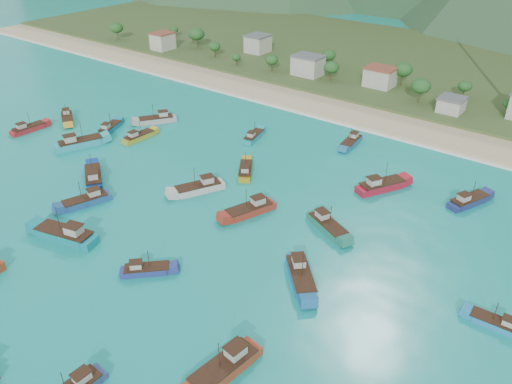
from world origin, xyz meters
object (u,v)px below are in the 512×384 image
Objects in this scene: boat_16 at (199,188)px; boat_32 at (157,120)px; boat_25 at (139,137)px; boat_33 at (254,137)px; boat_8 at (94,178)px; boat_12 at (327,226)px; boat_1 at (351,142)px; boat_26 at (497,324)px; boat_29 at (468,201)px; boat_0 at (66,235)px; boat_6 at (225,368)px; boat_10 at (246,171)px; boat_2 at (67,119)px; boat_5 at (250,210)px; boat_20 at (80,143)px; boat_31 at (29,129)px; boat_15 at (86,201)px; boat_4 at (110,128)px; boat_27 at (301,276)px; boat_7 at (381,186)px; boat_9 at (146,270)px.

boat_32 is (-38.06, 22.61, -0.04)m from boat_16.
boat_25 is 12.53m from boat_32.
boat_8 is at bearing -123.57° from boat_33.
boat_12 is at bearing -160.04° from boat_32.
boat_32 is (-53.97, -21.20, 0.14)m from boat_1.
boat_26 is 0.79× the size of boat_29.
boat_12 is at bearing -63.19° from boat_0.
boat_6 reaches higher than boat_10.
boat_32 is at bearing -30.11° from boat_6.
boat_2 is at bearing 40.68° from boat_0.
boat_25 is 1.04× the size of boat_33.
boat_5 is 1.23× the size of boat_10.
boat_10 is 36.26m from boat_25.
boat_12 is at bearing 27.23° from boat_20.
boat_6 is at bearing -14.10° from boat_31.
boat_32 is (-21.99, 41.66, 0.06)m from boat_15.
boat_2 is 1.05× the size of boat_25.
boat_4 is 60.25m from boat_5.
boat_25 is at bearing 79.48° from boat_26.
boat_6 reaches higher than boat_31.
boat_0 is 1.17× the size of boat_8.
boat_1 is 69.06m from boat_4.
boat_15 is at bearing 98.69° from boat_26.
boat_26 is (28.38, 32.55, -0.37)m from boat_6.
boat_1 is 59.12m from boat_27.
boat_16 is (23.44, 11.45, -0.04)m from boat_8.
boat_27 is at bearing 110.13° from boat_2.
boat_7 is at bearing -50.67° from boat_0.
boat_27 is at bearing -55.54° from boat_8.
boat_5 is at bearing -10.65° from boat_25.
boat_32 is at bearing -151.16° from boat_29.
boat_12 is at bearing 75.62° from boat_26.
boat_9 is at bearing -97.00° from boat_0.
boat_7 is (93.51, 18.88, 0.19)m from boat_2.
boat_6 is at bearing 34.48° from boat_12.
boat_5 is at bearing -95.47° from boat_7.
boat_9 is 0.74× the size of boat_12.
boat_20 reaches higher than boat_31.
boat_4 is 0.86× the size of boat_16.
boat_16 is 1.20× the size of boat_25.
boat_6 is at bearing -76.35° from boat_8.
boat_29 reaches higher than boat_26.
boat_31 is 65.38m from boat_33.
boat_27 is (79.71, -22.12, 0.19)m from boat_4.
boat_1 is at bearing -0.43° from boat_8.
boat_33 is (-73.62, 33.54, 0.07)m from boat_26.
boat_29 is (36.08, 31.97, -0.10)m from boat_5.
boat_32 reaches higher than boat_31.
boat_16 reaches higher than boat_29.
boat_27 is at bearing -1.42° from boat_31.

